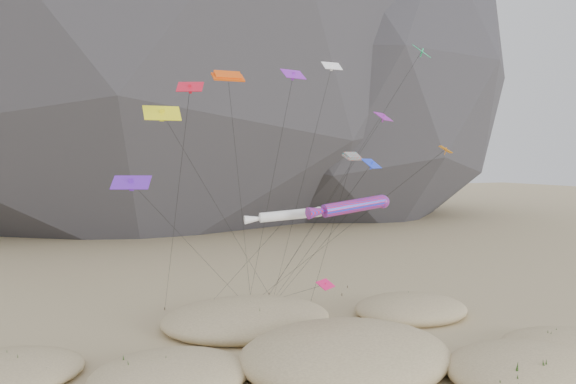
% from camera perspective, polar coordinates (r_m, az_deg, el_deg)
% --- Properties ---
extents(dunes, '(51.85, 39.31, 4.08)m').
position_cam_1_polar(dunes, '(42.23, 1.89, -16.92)').
color(dunes, '#CCB789').
rests_on(dunes, ground).
extents(dune_grass, '(42.94, 28.97, 1.47)m').
position_cam_1_polar(dune_grass, '(41.54, 2.97, -17.09)').
color(dune_grass, black).
rests_on(dune_grass, ground).
extents(kite_stakes, '(21.94, 4.35, 0.30)m').
position_cam_1_polar(kite_stakes, '(61.28, -2.74, -10.98)').
color(kite_stakes, '#3F2D1E').
rests_on(kite_stakes, ground).
extents(rainbow_tube_kite, '(7.93, 14.52, 12.35)m').
position_cam_1_polar(rainbow_tube_kite, '(46.12, 6.46, -1.47)').
color(rainbow_tube_kite, red).
rests_on(rainbow_tube_kite, ground).
extents(white_tube_kite, '(7.31, 12.99, 11.46)m').
position_cam_1_polar(white_tube_kite, '(45.23, -0.17, -2.40)').
color(white_tube_kite, white).
rests_on(white_tube_kite, ground).
extents(orange_parafoil, '(7.49, 13.05, 22.78)m').
position_cam_1_polar(orange_parafoil, '(48.30, -6.08, 11.33)').
color(orange_parafoil, '#E0490B').
rests_on(orange_parafoil, ground).
extents(multi_parafoil, '(2.20, 11.66, 15.97)m').
position_cam_1_polar(multi_parafoil, '(49.68, 6.51, 3.39)').
color(multi_parafoil, '#FF2B1A').
rests_on(multi_parafoil, ground).
extents(delta_kites, '(31.84, 22.28, 26.45)m').
position_cam_1_polar(delta_kites, '(47.03, 1.85, 6.42)').
color(delta_kites, white).
rests_on(delta_kites, ground).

